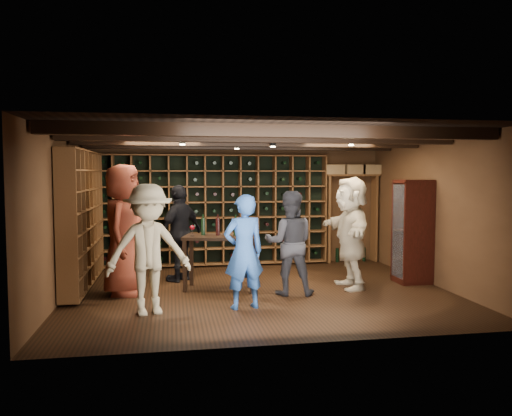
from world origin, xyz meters
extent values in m
plane|color=black|center=(0.00, 0.00, 0.00)|extent=(6.00, 6.00, 0.00)
plane|color=#4D2F1A|center=(0.00, 2.50, 1.25)|extent=(6.00, 0.00, 6.00)
plane|color=#4D2F1A|center=(0.00, -2.50, 1.25)|extent=(6.00, 0.00, 6.00)
plane|color=#4D2F1A|center=(-3.00, 0.00, 1.25)|extent=(0.00, 5.00, 5.00)
plane|color=#4D2F1A|center=(3.00, 0.00, 1.25)|extent=(0.00, 5.00, 5.00)
plane|color=black|center=(0.00, 0.00, 2.50)|extent=(6.00, 6.00, 0.00)
cube|color=black|center=(0.00, -1.60, 2.42)|extent=(5.90, 0.18, 0.16)
cube|color=black|center=(0.00, -0.50, 2.42)|extent=(5.90, 0.18, 0.16)
cube|color=black|center=(0.00, 0.60, 2.42)|extent=(5.90, 0.18, 0.16)
cube|color=black|center=(0.00, 1.70, 2.42)|extent=(5.90, 0.18, 0.16)
cylinder|color=black|center=(-1.20, 0.00, 2.39)|extent=(0.10, 0.10, 0.10)
cylinder|color=black|center=(0.30, 0.40, 2.39)|extent=(0.10, 0.10, 0.10)
cylinder|color=black|center=(1.40, -0.30, 2.39)|extent=(0.10, 0.10, 0.10)
cylinder|color=black|center=(-0.20, 1.20, 2.39)|extent=(0.10, 0.10, 0.10)
cube|color=brown|center=(-0.52, 2.33, 1.15)|extent=(4.65, 0.30, 2.20)
cube|color=black|center=(-0.52, 2.33, 1.15)|extent=(4.56, 0.02, 2.16)
cube|color=brown|center=(-2.83, 0.82, 1.15)|extent=(0.30, 2.65, 2.20)
cube|color=black|center=(-2.83, 0.82, 1.15)|extent=(0.29, 0.02, 2.16)
cube|color=brown|center=(2.40, 2.32, 1.85)|extent=(1.15, 0.32, 0.04)
cube|color=brown|center=(2.92, 2.32, 0.93)|extent=(0.05, 0.28, 1.85)
cube|color=brown|center=(1.88, 2.32, 0.93)|extent=(0.05, 0.28, 1.85)
cube|color=#9A784D|center=(2.00, 2.32, 1.97)|extent=(0.40, 0.30, 0.20)
cube|color=#9A784D|center=(2.45, 2.32, 1.97)|extent=(0.40, 0.30, 0.20)
cube|color=#9A784D|center=(2.80, 2.32, 1.97)|extent=(0.40, 0.30, 0.20)
cube|color=black|center=(2.72, 0.20, 0.05)|extent=(0.55, 0.50, 0.10)
cube|color=black|center=(2.72, 0.20, 0.90)|extent=(0.55, 0.50, 1.70)
cube|color=white|center=(2.46, 0.20, 0.90)|extent=(0.01, 0.46, 1.60)
cube|color=black|center=(2.72, 0.20, 0.90)|extent=(0.50, 0.44, 0.02)
sphere|color=#59260C|center=(2.70, 0.20, 1.00)|extent=(0.18, 0.18, 0.18)
imported|color=navy|center=(-0.39, -0.96, 0.80)|extent=(0.65, 0.49, 1.60)
imported|color=black|center=(0.43, -0.26, 0.81)|extent=(0.89, 0.76, 1.62)
imported|color=maroon|center=(-2.12, 0.19, 1.02)|extent=(0.82, 1.10, 2.03)
imported|color=black|center=(-1.23, 1.02, 0.84)|extent=(0.98, 1.00, 1.69)
imported|color=gray|center=(-1.68, -1.02, 0.88)|extent=(1.25, 0.90, 1.75)
imported|color=#BCAA8A|center=(1.53, 0.02, 0.92)|extent=(0.60, 1.72, 1.84)
cube|color=black|center=(-0.60, 0.25, 0.86)|extent=(1.28, 0.87, 0.05)
cube|color=black|center=(-1.18, 0.15, 0.42)|extent=(0.07, 0.07, 0.84)
cube|color=black|center=(-0.15, -0.13, 0.42)|extent=(0.07, 0.07, 0.84)
cube|color=black|center=(-1.05, 0.62, 0.42)|extent=(0.07, 0.07, 0.84)
cube|color=black|center=(-0.02, 0.34, 0.42)|extent=(0.07, 0.07, 0.84)
cylinder|color=black|center=(-0.87, 0.37, 1.02)|extent=(0.07, 0.07, 0.28)
cylinder|color=black|center=(-0.63, 0.31, 1.02)|extent=(0.07, 0.07, 0.28)
cylinder|color=black|center=(-0.35, 0.23, 1.02)|extent=(0.07, 0.07, 0.28)
camera|label=1|loc=(-1.38, -7.76, 1.89)|focal=35.00mm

